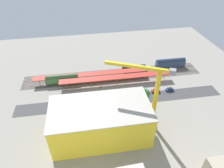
% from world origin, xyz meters
% --- Properties ---
extents(ground_plane, '(174.31, 174.31, 0.00)m').
position_xyz_m(ground_plane, '(0.00, 0.00, 0.00)').
color(ground_plane, gray).
rests_on(ground_plane, ground).
extents(rail_bed, '(109.16, 15.73, 0.01)m').
position_xyz_m(rail_bed, '(0.00, -19.90, 0.00)').
color(rail_bed, '#5B544C').
rests_on(rail_bed, ground).
extents(street_asphalt, '(109.08, 10.85, 0.01)m').
position_xyz_m(street_asphalt, '(0.00, 3.93, 0.00)').
color(street_asphalt, '#424244').
rests_on(street_asphalt, ground).
extents(track_rails, '(108.93, 9.29, 0.12)m').
position_xyz_m(track_rails, '(0.00, -19.90, 0.18)').
color(track_rails, '#9E9EA8').
rests_on(track_rails, ground).
extents(platform_canopy_near, '(65.41, 5.72, 4.57)m').
position_xyz_m(platform_canopy_near, '(-0.17, -11.39, 4.30)').
color(platform_canopy_near, '#B73328').
rests_on(platform_canopy_near, ground).
extents(platform_canopy_far, '(67.23, 5.58, 4.32)m').
position_xyz_m(platform_canopy_far, '(13.92, -17.51, 4.13)').
color(platform_canopy_far, '#B73328').
rests_on(platform_canopy_far, ground).
extents(locomotive, '(16.76, 2.76, 4.80)m').
position_xyz_m(locomotive, '(-14.74, -22.84, 1.67)').
color(locomotive, black).
rests_on(locomotive, ground).
extents(passenger_coach, '(19.76, 3.42, 6.30)m').
position_xyz_m(passenger_coach, '(-38.36, -22.84, 3.31)').
color(passenger_coach, black).
rests_on(passenger_coach, ground).
extents(freight_coach_far, '(18.95, 3.28, 5.83)m').
position_xyz_m(freight_coach_far, '(31.04, -16.95, 3.06)').
color(freight_coach_far, black).
rests_on(freight_coach_far, ground).
extents(parked_car_0, '(4.62, 1.83, 1.68)m').
position_xyz_m(parked_car_0, '(-28.23, 0.69, 0.74)').
color(parked_car_0, black).
rests_on(parked_car_0, ground).
extents(parked_car_1, '(4.75, 2.09, 1.74)m').
position_xyz_m(parked_car_1, '(-20.12, 0.57, 0.77)').
color(parked_car_1, black).
rests_on(parked_car_1, ground).
extents(parked_car_2, '(4.67, 1.76, 1.77)m').
position_xyz_m(parked_car_2, '(-14.12, 0.25, 0.78)').
color(parked_car_2, black).
rests_on(parked_car_2, ground).
extents(parked_car_3, '(4.29, 1.97, 1.65)m').
position_xyz_m(parked_car_3, '(-6.70, 0.50, 0.73)').
color(parked_car_3, black).
rests_on(parked_car_3, ground).
extents(parked_car_4, '(4.30, 1.84, 1.82)m').
position_xyz_m(parked_car_4, '(0.88, -0.04, 0.81)').
color(parked_car_4, black).
rests_on(parked_car_4, ground).
extents(parked_car_5, '(4.32, 1.90, 1.73)m').
position_xyz_m(parked_car_5, '(8.07, 0.17, 0.77)').
color(parked_car_5, black).
rests_on(parked_car_5, ground).
extents(construction_building, '(40.45, 21.36, 15.57)m').
position_xyz_m(construction_building, '(13.56, 24.58, 7.78)').
color(construction_building, yellow).
rests_on(construction_building, ground).
extents(construction_roof_slab, '(41.06, 21.97, 0.40)m').
position_xyz_m(construction_roof_slab, '(13.56, 24.58, 15.77)').
color(construction_roof_slab, '#B7B2A8').
rests_on(construction_roof_slab, construction_building).
extents(tower_crane, '(25.48, 13.25, 30.55)m').
position_xyz_m(tower_crane, '(-7.78, 21.51, 18.44)').
color(tower_crane, gray).
rests_on(tower_crane, ground).
extents(box_truck_0, '(8.73, 2.75, 3.13)m').
position_xyz_m(box_truck_0, '(18.57, 9.62, 1.55)').
color(box_truck_0, black).
rests_on(box_truck_0, ground).
extents(box_truck_1, '(9.48, 3.41, 3.46)m').
position_xyz_m(box_truck_1, '(14.24, 9.18, 1.68)').
color(box_truck_1, black).
rests_on(box_truck_1, ground).
extents(box_truck_2, '(9.67, 2.67, 3.40)m').
position_xyz_m(box_truck_2, '(15.05, 9.92, 1.68)').
color(box_truck_2, black).
rests_on(box_truck_2, ground).
extents(street_tree_0, '(6.23, 6.23, 9.07)m').
position_xyz_m(street_tree_0, '(-10.18, 8.25, 5.94)').
color(street_tree_0, brown).
rests_on(street_tree_0, ground).
extents(street_tree_1, '(4.80, 4.80, 6.75)m').
position_xyz_m(street_tree_1, '(11.91, 9.48, 4.34)').
color(street_tree_1, brown).
rests_on(street_tree_1, ground).
extents(street_tree_2, '(6.33, 6.33, 8.67)m').
position_xyz_m(street_tree_2, '(27.12, 8.12, 5.49)').
color(street_tree_2, brown).
rests_on(street_tree_2, ground).
extents(street_tree_3, '(4.65, 4.65, 6.67)m').
position_xyz_m(street_tree_3, '(29.94, 9.73, 4.33)').
color(street_tree_3, brown).
rests_on(street_tree_3, ground).
extents(traffic_light, '(0.50, 0.36, 7.03)m').
position_xyz_m(traffic_light, '(10.20, -0.92, 4.62)').
color(traffic_light, '#333333').
rests_on(traffic_light, ground).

